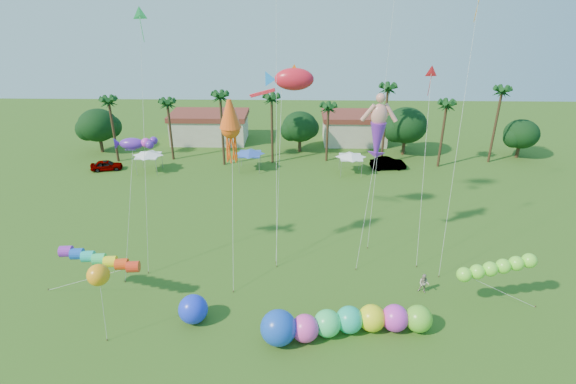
{
  "coord_description": "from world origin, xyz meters",
  "views": [
    {
      "loc": [
        0.76,
        -22.04,
        23.74
      ],
      "look_at": [
        0.0,
        10.0,
        9.0
      ],
      "focal_mm": 28.0,
      "sensor_mm": 36.0,
      "label": 1
    }
  ],
  "objects_px": {
    "car_a": "(107,165)",
    "blue_ball": "(193,309)",
    "car_b": "(388,163)",
    "spectator_b": "(424,284)",
    "caterpillar_inflatable": "(341,323)"
  },
  "relations": [
    {
      "from": "car_b",
      "to": "car_a",
      "type": "bearing_deg",
      "value": 86.35
    },
    {
      "from": "spectator_b",
      "to": "caterpillar_inflatable",
      "type": "relative_size",
      "value": 0.14
    },
    {
      "from": "caterpillar_inflatable",
      "to": "blue_ball",
      "type": "relative_size",
      "value": 5.73
    },
    {
      "from": "car_b",
      "to": "caterpillar_inflatable",
      "type": "distance_m",
      "value": 35.04
    },
    {
      "from": "car_a",
      "to": "blue_ball",
      "type": "relative_size",
      "value": 1.87
    },
    {
      "from": "blue_ball",
      "to": "car_a",
      "type": "bearing_deg",
      "value": 121.55
    },
    {
      "from": "car_a",
      "to": "blue_ball",
      "type": "height_order",
      "value": "blue_ball"
    },
    {
      "from": "caterpillar_inflatable",
      "to": "blue_ball",
      "type": "height_order",
      "value": "caterpillar_inflatable"
    },
    {
      "from": "car_b",
      "to": "blue_ball",
      "type": "xyz_separation_m",
      "value": [
        -20.75,
        -32.49,
        0.32
      ]
    },
    {
      "from": "spectator_b",
      "to": "blue_ball",
      "type": "relative_size",
      "value": 0.78
    },
    {
      "from": "car_a",
      "to": "car_b",
      "type": "distance_m",
      "value": 39.85
    },
    {
      "from": "car_a",
      "to": "spectator_b",
      "type": "height_order",
      "value": "spectator_b"
    },
    {
      "from": "spectator_b",
      "to": "caterpillar_inflatable",
      "type": "xyz_separation_m",
      "value": [
        -7.47,
        -5.27,
        0.22
      ]
    },
    {
      "from": "caterpillar_inflatable",
      "to": "blue_ball",
      "type": "distance_m",
      "value": 11.29
    },
    {
      "from": "spectator_b",
      "to": "blue_ball",
      "type": "height_order",
      "value": "blue_ball"
    }
  ]
}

